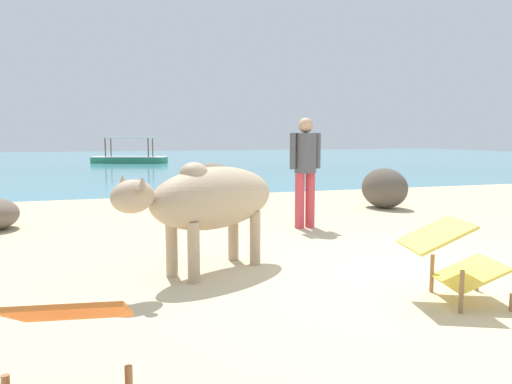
# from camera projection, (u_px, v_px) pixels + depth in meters

# --- Properties ---
(sand_beach) EXTENTS (18.00, 14.00, 0.04)m
(sand_beach) POSITION_uv_depth(u_px,v_px,m) (394.00, 277.00, 4.90)
(sand_beach) COLOR #CCB78E
(sand_beach) RESTS_ON ground
(water_surface) EXTENTS (60.00, 36.00, 0.03)m
(water_surface) POSITION_uv_depth(u_px,v_px,m) (156.00, 162.00, 25.77)
(water_surface) COLOR teal
(water_surface) RESTS_ON ground
(cow) EXTENTS (1.89, 1.37, 1.11)m
(cow) POSITION_uv_depth(u_px,v_px,m) (211.00, 199.00, 4.94)
(cow) COLOR tan
(cow) RESTS_ON sand_beach
(deck_chair_near) EXTENTS (0.64, 0.84, 0.68)m
(deck_chair_near) POSITION_uv_depth(u_px,v_px,m) (65.00, 366.00, 2.14)
(deck_chair_near) COLOR olive
(deck_chair_near) RESTS_ON sand_beach
(deck_chair_far) EXTENTS (0.86, 0.69, 0.68)m
(deck_chair_far) POSITION_uv_depth(u_px,v_px,m) (453.00, 256.00, 4.07)
(deck_chair_far) COLOR olive
(deck_chair_far) RESTS_ON sand_beach
(person_standing) EXTENTS (0.51, 0.32, 1.62)m
(person_standing) POSITION_uv_depth(u_px,v_px,m) (305.00, 164.00, 7.29)
(person_standing) COLOR #CC3D47
(person_standing) RESTS_ON sand_beach
(shore_rock_large) EXTENTS (0.95, 1.12, 0.75)m
(shore_rock_large) POSITION_uv_depth(u_px,v_px,m) (384.00, 188.00, 9.34)
(shore_rock_large) COLOR brown
(shore_rock_large) RESTS_ON sand_beach
(shore_rock_medium) EXTENTS (1.40, 1.42, 0.83)m
(shore_rock_medium) POSITION_uv_depth(u_px,v_px,m) (212.00, 185.00, 9.62)
(shore_rock_medium) COLOR #756651
(shore_rock_medium) RESTS_ON sand_beach
(boat_green) EXTENTS (3.84, 2.42, 1.29)m
(boat_green) POSITION_uv_depth(u_px,v_px,m) (130.00, 157.00, 24.84)
(boat_green) COLOR #338E66
(boat_green) RESTS_ON water_surface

